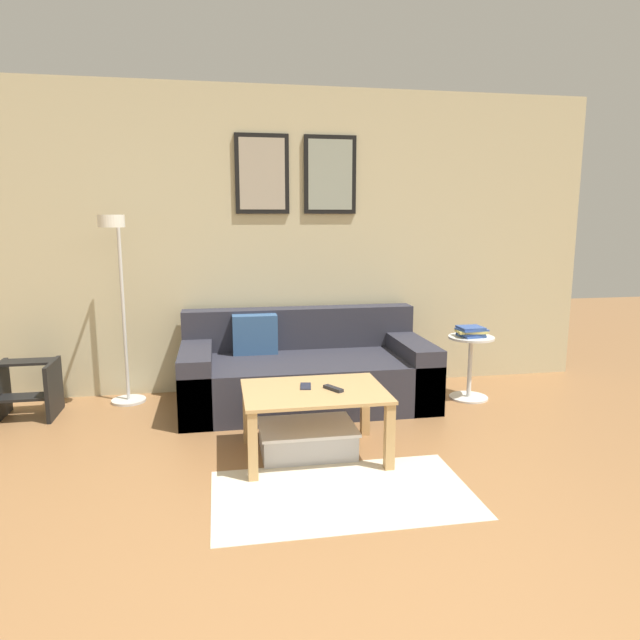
# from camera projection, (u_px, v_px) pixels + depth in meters

# --- Properties ---
(wall_back) EXTENTS (5.60, 0.09, 2.55)m
(wall_back) POSITION_uv_depth(u_px,v_px,m) (278.00, 241.00, 4.87)
(wall_back) COLOR #C6BC93
(wall_back) RESTS_ON ground_plane
(area_rug) EXTENTS (1.41, 0.80, 0.01)m
(area_rug) POSITION_uv_depth(u_px,v_px,m) (343.00, 494.00, 3.09)
(area_rug) COLOR beige
(area_rug) RESTS_ON ground_plane
(couch) EXTENTS (1.96, 0.96, 0.73)m
(couch) POSITION_uv_depth(u_px,v_px,m) (305.00, 372.00, 4.60)
(couch) COLOR #2D2D38
(couch) RESTS_ON ground_plane
(coffee_table) EXTENTS (0.88, 0.64, 0.43)m
(coffee_table) POSITION_uv_depth(u_px,v_px,m) (314.00, 402.00, 3.55)
(coffee_table) COLOR tan
(coffee_table) RESTS_ON ground_plane
(storage_bin) EXTENTS (0.61, 0.44, 0.18)m
(storage_bin) POSITION_uv_depth(u_px,v_px,m) (307.00, 439.00, 3.63)
(storage_bin) COLOR #B2B2B7
(storage_bin) RESTS_ON ground_plane
(floor_lamp) EXTENTS (0.27, 0.52, 1.50)m
(floor_lamp) POSITION_uv_depth(u_px,v_px,m) (118.00, 286.00, 4.33)
(floor_lamp) COLOR silver
(floor_lamp) RESTS_ON ground_plane
(side_table) EXTENTS (0.37, 0.37, 0.52)m
(side_table) POSITION_uv_depth(u_px,v_px,m) (470.00, 361.00, 4.69)
(side_table) COLOR silver
(side_table) RESTS_ON ground_plane
(book_stack) EXTENTS (0.25, 0.21, 0.08)m
(book_stack) POSITION_uv_depth(u_px,v_px,m) (471.00, 331.00, 4.64)
(book_stack) COLOR #335199
(book_stack) RESTS_ON side_table
(remote_control) EXTENTS (0.11, 0.15, 0.02)m
(remote_control) POSITION_uv_depth(u_px,v_px,m) (333.00, 388.00, 3.52)
(remote_control) COLOR #232328
(remote_control) RESTS_ON coffee_table
(cell_phone) EXTENTS (0.09, 0.15, 0.01)m
(cell_phone) POSITION_uv_depth(u_px,v_px,m) (306.00, 386.00, 3.59)
(cell_phone) COLOR #1E2338
(cell_phone) RESTS_ON coffee_table
(step_stool) EXTENTS (0.41, 0.40, 0.42)m
(step_stool) POSITION_uv_depth(u_px,v_px,m) (27.00, 388.00, 4.26)
(step_stool) COLOR black
(step_stool) RESTS_ON ground_plane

